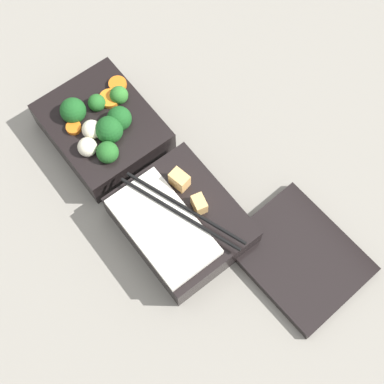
{
  "coord_description": "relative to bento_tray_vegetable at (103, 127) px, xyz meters",
  "views": [
    {
      "loc": [
        0.31,
        -0.16,
        0.75
      ],
      "look_at": [
        0.08,
        0.03,
        0.05
      ],
      "focal_mm": 50.0,
      "sensor_mm": 36.0,
      "label": 1
    }
  ],
  "objects": [
    {
      "name": "bento_lid",
      "position": [
        0.34,
        0.11,
        -0.02
      ],
      "size": [
        0.18,
        0.15,
        0.02
      ],
      "primitive_type": "cube",
      "rotation": [
        0.0,
        0.0,
        0.05
      ],
      "color": "black",
      "rests_on": "ground_plane"
    },
    {
      "name": "ground_plane",
      "position": [
        0.1,
        0.01,
        -0.03
      ],
      "size": [
        3.0,
        3.0,
        0.0
      ],
      "primitive_type": "plane",
      "color": "gray"
    },
    {
      "name": "bento_tray_vegetable",
      "position": [
        0.0,
        0.0,
        0.0
      ],
      "size": [
        0.18,
        0.15,
        0.08
      ],
      "color": "black",
      "rests_on": "ground_plane"
    },
    {
      "name": "bento_tray_rice",
      "position": [
        0.19,
        0.0,
        -0.0
      ],
      "size": [
        0.19,
        0.15,
        0.08
      ],
      "color": "black",
      "rests_on": "ground_plane"
    }
  ]
}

